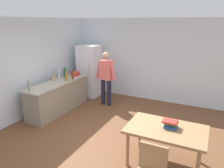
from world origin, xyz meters
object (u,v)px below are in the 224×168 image
(refrigerator, at_px, (89,71))
(bottle_oil_amber, at_px, (66,77))
(bottle_vinegar_tall, at_px, (29,87))
(book_stack, at_px, (170,124))
(cooking_pot, at_px, (75,74))
(bottle_water_clear, at_px, (59,74))
(utensil_jar, at_px, (54,78))
(bottle_beer_brown, at_px, (73,76))
(bottle_wine_green, at_px, (65,73))
(person, at_px, (106,75))
(dining_table, at_px, (166,132))

(refrigerator, relative_size, bottle_oil_amber, 6.43)
(refrigerator, bearing_deg, bottle_vinegar_tall, -93.00)
(bottle_oil_amber, relative_size, book_stack, 1.06)
(cooking_pot, relative_size, bottle_oil_amber, 1.43)
(bottle_vinegar_tall, xyz_separation_m, bottle_water_clear, (-0.20, 1.39, -0.01))
(bottle_oil_amber, bearing_deg, utensil_jar, -155.63)
(bottle_water_clear, bearing_deg, bottle_beer_brown, 7.60)
(bottle_wine_green, height_order, book_stack, bottle_wine_green)
(cooking_pot, height_order, bottle_vinegar_tall, bottle_vinegar_tall)
(utensil_jar, bearing_deg, bottle_water_clear, 100.69)
(bottle_vinegar_tall, bearing_deg, person, 62.14)
(utensil_jar, xyz_separation_m, bottle_oil_amber, (0.33, 0.15, 0.04))
(bottle_vinegar_tall, distance_m, bottle_water_clear, 1.40)
(person, bearing_deg, bottle_water_clear, -152.68)
(bottle_water_clear, height_order, book_stack, bottle_water_clear)
(book_stack, bearing_deg, bottle_vinegar_tall, 179.63)
(refrigerator, bearing_deg, bottle_wine_green, -101.22)
(refrigerator, xyz_separation_m, bottle_water_clear, (-0.34, -1.22, 0.13))
(person, height_order, cooking_pot, person)
(bottle_beer_brown, bearing_deg, cooking_pot, 117.32)
(cooking_pot, distance_m, bottle_water_clear, 0.54)
(bottle_vinegar_tall, bearing_deg, bottle_beer_brown, 79.77)
(bottle_oil_amber, distance_m, book_stack, 3.55)
(refrigerator, xyz_separation_m, dining_table, (3.30, -2.70, -0.23))
(person, relative_size, cooking_pot, 4.25)
(utensil_jar, bearing_deg, book_stack, -17.01)
(bottle_beer_brown, bearing_deg, refrigerator, 96.16)
(person, xyz_separation_m, bottle_beer_brown, (-0.82, -0.60, 0.03))
(utensil_jar, height_order, bottle_beer_brown, utensil_jar)
(dining_table, relative_size, bottle_beer_brown, 5.38)
(book_stack, bearing_deg, bottle_wine_green, 156.67)
(refrigerator, relative_size, bottle_beer_brown, 6.92)
(bottle_water_clear, relative_size, book_stack, 1.13)
(bottle_water_clear, relative_size, bottle_oil_amber, 1.07)
(bottle_wine_green, bearing_deg, cooking_pot, 69.23)
(bottle_water_clear, xyz_separation_m, book_stack, (3.70, -1.41, -0.21))
(person, relative_size, bottle_water_clear, 5.67)
(bottle_water_clear, distance_m, bottle_oil_amber, 0.41)
(person, distance_m, bottle_water_clear, 1.45)
(refrigerator, relative_size, dining_table, 1.29)
(cooking_pot, distance_m, utensil_jar, 0.80)
(utensil_jar, bearing_deg, bottle_vinegar_tall, -82.26)
(bottle_beer_brown, height_order, book_stack, bottle_beer_brown)
(person, bearing_deg, bottle_oil_amber, -137.95)
(bottle_beer_brown, bearing_deg, bottle_water_clear, -172.40)
(bottle_oil_amber, bearing_deg, bottle_vinegar_tall, -98.35)
(refrigerator, height_order, bottle_water_clear, refrigerator)
(bottle_wine_green, relative_size, book_stack, 1.28)
(refrigerator, relative_size, bottle_water_clear, 6.00)
(cooking_pot, height_order, utensil_jar, utensil_jar)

